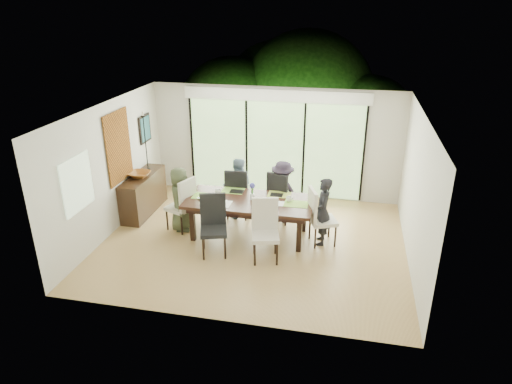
% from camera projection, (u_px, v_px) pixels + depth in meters
% --- Properties ---
extents(floor, '(6.00, 5.00, 0.01)m').
position_uv_depth(floor, '(253.00, 242.00, 9.27)').
color(floor, olive).
rests_on(floor, ground).
extents(ceiling, '(6.00, 5.00, 0.01)m').
position_uv_depth(ceiling, '(253.00, 110.00, 8.20)').
color(ceiling, white).
rests_on(ceiling, wall_back).
extents(wall_back, '(6.00, 0.02, 2.70)m').
position_uv_depth(wall_back, '(275.00, 143.00, 11.00)').
color(wall_back, beige).
rests_on(wall_back, floor).
extents(wall_front, '(6.00, 0.02, 2.70)m').
position_uv_depth(wall_front, '(216.00, 244.00, 6.47)').
color(wall_front, silver).
rests_on(wall_front, floor).
extents(wall_left, '(0.02, 5.00, 2.70)m').
position_uv_depth(wall_left, '(109.00, 169.00, 9.31)').
color(wall_left, white).
rests_on(wall_left, floor).
extents(wall_right, '(0.02, 5.00, 2.70)m').
position_uv_depth(wall_right, '(417.00, 193.00, 8.16)').
color(wall_right, silver).
rests_on(wall_right, floor).
extents(glass_doors, '(4.20, 0.02, 2.30)m').
position_uv_depth(glass_doors, '(275.00, 149.00, 11.02)').
color(glass_doors, '#598C3F').
rests_on(glass_doors, wall_back).
extents(blinds_header, '(4.40, 0.06, 0.28)m').
position_uv_depth(blinds_header, '(276.00, 95.00, 10.50)').
color(blinds_header, white).
rests_on(blinds_header, wall_back).
extents(mullion_a, '(0.05, 0.04, 2.30)m').
position_uv_depth(mullion_a, '(192.00, 144.00, 11.41)').
color(mullion_a, black).
rests_on(mullion_a, wall_back).
extents(mullion_b, '(0.05, 0.04, 2.30)m').
position_uv_depth(mullion_b, '(247.00, 148.00, 11.14)').
color(mullion_b, black).
rests_on(mullion_b, wall_back).
extents(mullion_c, '(0.05, 0.04, 2.30)m').
position_uv_depth(mullion_c, '(304.00, 151.00, 10.88)').
color(mullion_c, black).
rests_on(mullion_c, wall_back).
extents(mullion_d, '(0.05, 0.04, 2.30)m').
position_uv_depth(mullion_d, '(364.00, 155.00, 10.61)').
color(mullion_d, black).
rests_on(mullion_d, wall_back).
extents(side_window, '(0.02, 0.90, 1.00)m').
position_uv_depth(side_window, '(77.00, 184.00, 8.16)').
color(side_window, '#8CAD7F').
rests_on(side_window, wall_left).
extents(deck, '(6.00, 1.80, 0.10)m').
position_uv_depth(deck, '(280.00, 183.00, 12.34)').
color(deck, brown).
rests_on(deck, ground).
extents(rail_top, '(6.00, 0.08, 0.06)m').
position_uv_depth(rail_top, '(285.00, 153.00, 12.83)').
color(rail_top, brown).
rests_on(rail_top, deck).
extents(foliage_left, '(3.20, 3.20, 3.20)m').
position_uv_depth(foliage_left, '(231.00, 111.00, 13.72)').
color(foliage_left, '#14380F').
rests_on(foliage_left, ground).
extents(foliage_mid, '(4.00, 4.00, 4.00)m').
position_uv_depth(foliage_mid, '(307.00, 98.00, 13.71)').
color(foliage_mid, '#14380F').
rests_on(foliage_mid, ground).
extents(foliage_right, '(2.80, 2.80, 2.80)m').
position_uv_depth(foliage_right, '(367.00, 125.00, 12.86)').
color(foliage_right, '#14380F').
rests_on(foliage_right, ground).
extents(foliage_far, '(3.60, 3.60, 3.60)m').
position_uv_depth(foliage_far, '(278.00, 98.00, 14.60)').
color(foliage_far, '#14380F').
rests_on(foliage_far, ground).
extents(table_top, '(2.58, 1.18, 0.06)m').
position_uv_depth(table_top, '(249.00, 201.00, 9.22)').
color(table_top, black).
rests_on(table_top, floor).
extents(table_apron, '(2.37, 0.97, 0.11)m').
position_uv_depth(table_apron, '(249.00, 206.00, 9.26)').
color(table_apron, black).
rests_on(table_apron, floor).
extents(table_leg_fl, '(0.10, 0.10, 0.74)m').
position_uv_depth(table_leg_fl, '(193.00, 224.00, 9.20)').
color(table_leg_fl, black).
rests_on(table_leg_fl, floor).
extents(table_leg_fr, '(0.10, 0.10, 0.74)m').
position_uv_depth(table_leg_fr, '(299.00, 234.00, 8.79)').
color(table_leg_fr, black).
rests_on(table_leg_fr, floor).
extents(table_leg_bl, '(0.10, 0.10, 0.74)m').
position_uv_depth(table_leg_bl, '(206.00, 206.00, 9.97)').
color(table_leg_bl, black).
rests_on(table_leg_bl, floor).
extents(table_leg_br, '(0.10, 0.10, 0.74)m').
position_uv_depth(table_leg_br, '(304.00, 215.00, 9.56)').
color(table_leg_br, black).
rests_on(table_leg_br, floor).
extents(chair_left_end, '(0.64, 0.64, 1.18)m').
position_uv_depth(chair_left_end, '(180.00, 203.00, 9.58)').
color(chair_left_end, beige).
rests_on(chair_left_end, floor).
extents(chair_right_end, '(0.64, 0.64, 1.18)m').
position_uv_depth(chair_right_end, '(323.00, 216.00, 9.01)').
color(chair_right_end, silver).
rests_on(chair_right_end, floor).
extents(chair_far_left, '(0.53, 0.53, 1.18)m').
position_uv_depth(chair_far_left, '(238.00, 192.00, 10.14)').
color(chair_far_left, black).
rests_on(chair_far_left, floor).
extents(chair_far_right, '(0.64, 0.64, 1.18)m').
position_uv_depth(chair_far_right, '(282.00, 196.00, 9.95)').
color(chair_far_right, black).
rests_on(chair_far_right, floor).
extents(chair_near_left, '(0.62, 0.62, 1.18)m').
position_uv_depth(chair_near_left, '(214.00, 227.00, 8.60)').
color(chair_near_left, black).
rests_on(chair_near_left, floor).
extents(chair_near_right, '(0.60, 0.60, 1.18)m').
position_uv_depth(chair_near_right, '(265.00, 232.00, 8.41)').
color(chair_near_right, silver).
rests_on(chair_near_right, floor).
extents(person_left_end, '(0.48, 0.69, 1.39)m').
position_uv_depth(person_left_end, '(180.00, 199.00, 9.53)').
color(person_left_end, '#3F472F').
rests_on(person_left_end, floor).
extents(person_right_end, '(0.46, 0.68, 1.39)m').
position_uv_depth(person_right_end, '(323.00, 212.00, 8.97)').
color(person_right_end, black).
rests_on(person_right_end, floor).
extents(person_far_left, '(0.73, 0.56, 1.39)m').
position_uv_depth(person_far_left, '(238.00, 188.00, 10.09)').
color(person_far_left, '#718EA4').
rests_on(person_far_left, floor).
extents(person_far_right, '(0.73, 0.56, 1.39)m').
position_uv_depth(person_far_right, '(282.00, 192.00, 9.90)').
color(person_far_right, '#271F2E').
rests_on(person_far_right, floor).
extents(placemat_left, '(0.47, 0.34, 0.01)m').
position_uv_depth(placemat_left, '(204.00, 196.00, 9.39)').
color(placemat_left, '#73A63B').
rests_on(placemat_left, table_top).
extents(placemat_right, '(0.47, 0.34, 0.01)m').
position_uv_depth(placemat_right, '(296.00, 204.00, 9.03)').
color(placemat_right, '#82B440').
rests_on(placemat_right, table_top).
extents(placemat_far_l, '(0.47, 0.34, 0.01)m').
position_uv_depth(placemat_far_l, '(233.00, 191.00, 9.65)').
color(placemat_far_l, '#81BA42').
rests_on(placemat_far_l, table_top).
extents(placemat_far_r, '(0.47, 0.34, 0.01)m').
position_uv_depth(placemat_far_r, '(279.00, 194.00, 9.46)').
color(placemat_far_r, '#8F9F38').
rests_on(placemat_far_r, table_top).
extents(placemat_paper, '(0.47, 0.34, 0.01)m').
position_uv_depth(placemat_paper, '(219.00, 204.00, 9.04)').
color(placemat_paper, white).
rests_on(placemat_paper, table_top).
extents(tablet_far_l, '(0.28, 0.19, 0.01)m').
position_uv_depth(tablet_far_l, '(237.00, 191.00, 9.59)').
color(tablet_far_l, black).
rests_on(tablet_far_l, table_top).
extents(tablet_far_r, '(0.26, 0.18, 0.01)m').
position_uv_depth(tablet_far_r, '(277.00, 195.00, 9.42)').
color(tablet_far_r, black).
rests_on(tablet_far_r, table_top).
extents(papers, '(0.32, 0.24, 0.00)m').
position_uv_depth(papers, '(283.00, 204.00, 9.03)').
color(papers, white).
rests_on(papers, table_top).
extents(platter_base, '(0.28, 0.28, 0.03)m').
position_uv_depth(platter_base, '(219.00, 203.00, 9.04)').
color(platter_base, white).
rests_on(platter_base, table_top).
extents(platter_snacks, '(0.22, 0.22, 0.02)m').
position_uv_depth(platter_snacks, '(219.00, 202.00, 9.03)').
color(platter_snacks, orange).
rests_on(platter_snacks, table_top).
extents(vase, '(0.09, 0.09, 0.13)m').
position_uv_depth(vase, '(252.00, 196.00, 9.22)').
color(vase, silver).
rests_on(vase, table_top).
extents(hyacinth_stems, '(0.04, 0.04, 0.17)m').
position_uv_depth(hyacinth_stems, '(252.00, 190.00, 9.17)').
color(hyacinth_stems, '#337226').
rests_on(hyacinth_stems, table_top).
extents(hyacinth_blooms, '(0.12, 0.12, 0.12)m').
position_uv_depth(hyacinth_blooms, '(252.00, 186.00, 9.13)').
color(hyacinth_blooms, '#4545AC').
rests_on(hyacinth_blooms, table_top).
extents(laptop, '(0.41, 0.42, 0.03)m').
position_uv_depth(laptop, '(208.00, 198.00, 9.27)').
color(laptop, silver).
rests_on(laptop, table_top).
extents(cup_a, '(0.19, 0.19, 0.10)m').
position_uv_depth(cup_a, '(218.00, 192.00, 9.46)').
color(cup_a, white).
rests_on(cup_a, table_top).
extents(cup_b, '(0.14, 0.14, 0.10)m').
position_uv_depth(cup_b, '(256.00, 200.00, 9.07)').
color(cup_b, white).
rests_on(cup_b, table_top).
extents(cup_c, '(0.18, 0.18, 0.10)m').
position_uv_depth(cup_c, '(289.00, 199.00, 9.13)').
color(cup_c, white).
rests_on(cup_c, table_top).
extents(book, '(0.19, 0.25, 0.02)m').
position_uv_depth(book, '(262.00, 200.00, 9.20)').
color(book, white).
rests_on(book, table_top).
extents(sideboard, '(0.45, 1.60, 0.90)m').
position_uv_depth(sideboard, '(144.00, 194.00, 10.41)').
color(sideboard, black).
rests_on(sideboard, floor).
extents(bowl, '(0.47, 0.47, 0.12)m').
position_uv_depth(bowl, '(140.00, 175.00, 10.12)').
color(bowl, brown).
rests_on(bowl, sideboard).
extents(candlestick_base, '(0.10, 0.10, 0.04)m').
position_uv_depth(candlestick_base, '(148.00, 169.00, 10.54)').
color(candlestick_base, black).
rests_on(candlestick_base, sideboard).
extents(candlestick_shaft, '(0.02, 0.02, 1.25)m').
position_uv_depth(candlestick_shaft, '(146.00, 143.00, 10.29)').
color(candlestick_shaft, black).
rests_on(candlestick_shaft, sideboard).
extents(candlestick_pan, '(0.10, 0.10, 0.03)m').
position_uv_depth(candlestick_pan, '(143.00, 116.00, 10.05)').
color(candlestick_pan, black).
rests_on(candlestick_pan, sideboard).
extents(candle, '(0.04, 0.04, 0.10)m').
position_uv_depth(candle, '(143.00, 114.00, 10.03)').
color(candle, silver).
rests_on(candle, sideboard).
extents(tapestry, '(0.02, 1.00, 1.50)m').
position_uv_depth(tapestry, '(119.00, 147.00, 9.52)').
color(tapestry, '#974F16').
rests_on(tapestry, wall_left).
extents(art_frame, '(0.03, 0.55, 0.65)m').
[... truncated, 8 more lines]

